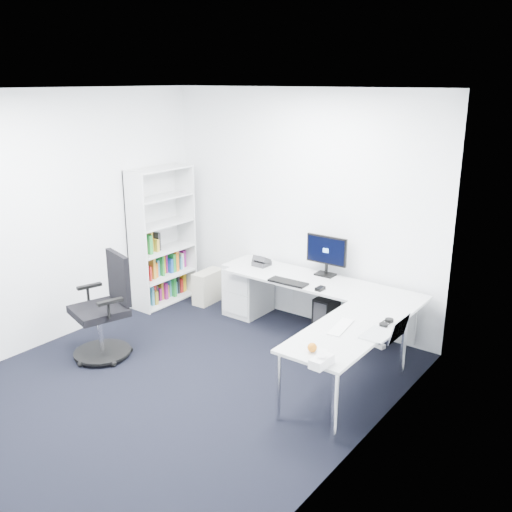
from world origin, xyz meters
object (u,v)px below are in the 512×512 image
Objects in this scene: l_desk at (306,319)px; monitor at (326,255)px; laptop at (378,324)px; task_chair at (99,308)px; bookshelf at (162,237)px.

monitor is (-0.08, 0.54, 0.57)m from l_desk.
l_desk is 1.30m from laptop.
task_chair is at bearing -128.32° from monitor.
monitor is (2.09, 0.49, 0.02)m from bookshelf.
bookshelf is 5.48× the size of laptop.
task_chair is 2.82m from laptop.
l_desk is 2.16m from task_chair.
l_desk is 4.59× the size of monitor.
l_desk is 1.29× the size of bookshelf.
l_desk is 2.07× the size of task_chair.
bookshelf reaches higher than laptop.
monitor is 1.54× the size of laptop.
monitor is (1.51, 1.98, 0.35)m from task_chair.
laptop reaches higher than l_desk.
bookshelf is 1.61× the size of task_chair.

